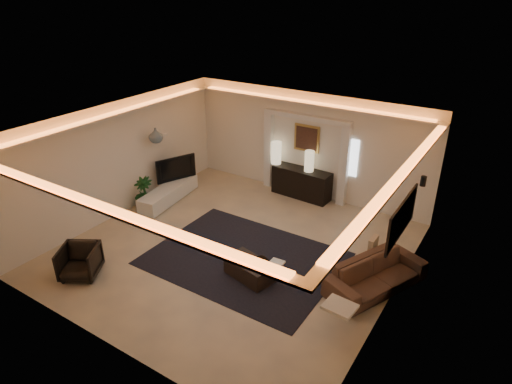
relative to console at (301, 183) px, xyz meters
The scene contains 33 objects.
floor 3.27m from the console, 90.27° to the right, with size 7.00×7.00×0.00m, color #D2B88A.
ceiling 4.10m from the console, 90.27° to the right, with size 7.00×7.00×0.00m, color white.
wall_back 1.08m from the console, 93.50° to the left, with size 7.00×7.00×0.00m, color silver.
wall_front 6.83m from the console, 90.13° to the right, with size 7.00×7.00×0.00m, color silver.
wall_left 4.90m from the console, 137.25° to the right, with size 7.00×7.00×0.00m, color silver.
wall_right 4.88m from the console, 43.00° to the right, with size 7.00×7.00×0.00m, color silver.
cove_soffit 3.94m from the console, 90.27° to the right, with size 7.00×7.00×0.04m, color silver.
daylight_slit 1.65m from the console, ahead, with size 0.25×0.03×1.00m, color white.
area_rug 3.49m from the console, 83.64° to the right, with size 4.00×3.00×0.01m, color black.
pilaster_left 1.37m from the console, behind, with size 0.22×0.20×2.20m, color silver.
pilaster_right 1.34m from the console, ahead, with size 0.22×0.20×2.20m, color silver.
alcove_header 1.86m from the console, 95.82° to the left, with size 2.52×0.20×0.12m, color silver.
painting_frame 1.27m from the console, 93.97° to the left, with size 0.74×0.04×0.74m, color tan.
painting_canvas 1.27m from the console, 94.48° to the left, with size 0.62×0.02×0.62m, color #4C2D1E.
art_panel_frame 4.73m from the console, 40.49° to the right, with size 0.04×1.64×0.74m, color black.
art_panel_gold 4.71m from the console, 40.70° to the right, with size 0.02×1.50×0.62m, color tan.
wall_sconce 3.75m from the console, 17.33° to the right, with size 0.12×0.12×0.22m, color black.
wall_niche 4.11m from the console, 151.83° to the right, with size 0.10×0.55×0.04m, color silver.
console is the anchor object (origin of this frame).
lamp_left 1.08m from the console, behind, with size 0.28×0.28×0.63m, color #FFEDBC.
lamp_right 0.72m from the console, ahead, with size 0.26×0.26×0.57m, color beige.
media_ledge 3.68m from the console, 142.85° to the right, with size 0.53×2.12×0.40m, color silver.
tv 3.61m from the console, 152.02° to the right, with size 0.15×1.17×0.67m, color black.
figurine 3.44m from the console, 157.08° to the right, with size 0.15×0.15×0.42m, color black.
ginger_jar 4.16m from the console, 144.48° to the right, with size 0.37×0.37×0.39m, color #3D4D63.
plant 4.29m from the console, 137.56° to the right, with size 0.49×0.49×0.88m, color #103813.
sofa 4.26m from the console, 42.62° to the right, with size 0.83×2.12×0.62m, color #392816.
throw_blanket 5.34m from the console, 55.88° to the right, with size 0.52×0.43×0.06m, color white.
throw_pillow 3.62m from the console, 38.67° to the right, with size 0.11×0.35×0.35m, color tan.
coffee_table 4.03m from the console, 77.78° to the right, with size 1.00×0.55×0.37m, color #30221D.
bowl 4.00m from the console, 74.50° to the right, with size 0.28×0.28×0.07m, color black.
magazine 3.93m from the console, 69.85° to the right, with size 0.28×0.20×0.03m, color white.
armchair 6.13m from the console, 110.04° to the right, with size 0.73×0.75×0.68m, color black.
Camera 1 is at (4.97, -6.87, 5.53)m, focal length 30.99 mm.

